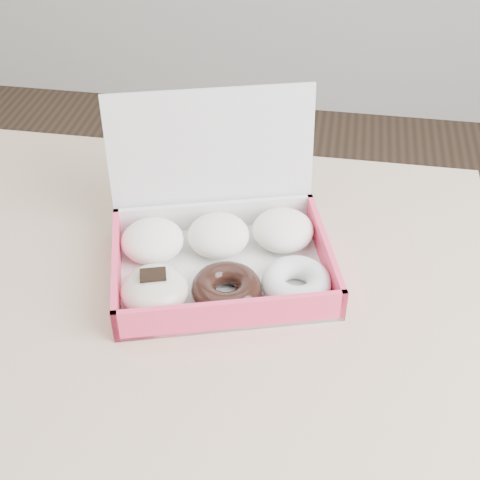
# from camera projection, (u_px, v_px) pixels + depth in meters

# --- Properties ---
(table) EXTENTS (1.20, 0.80, 0.75)m
(table) POSITION_uv_depth(u_px,v_px,m) (94.00, 319.00, 1.03)
(table) COLOR tan
(table) RESTS_ON ground
(donut_box) EXTENTS (0.38, 0.34, 0.23)m
(donut_box) POSITION_uv_depth(u_px,v_px,m) (219.00, 248.00, 0.98)
(donut_box) COLOR silver
(donut_box) RESTS_ON table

